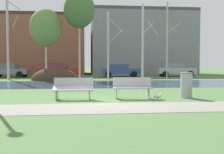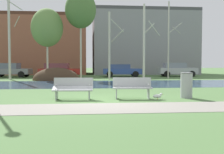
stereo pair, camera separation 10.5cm
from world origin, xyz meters
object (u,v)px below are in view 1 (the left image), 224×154
(parked_van_nearest_grey, at_px, (8,70))
(parked_hatch_third_blue, at_px, (120,70))
(bench_right, at_px, (132,87))
(trash_bin, at_px, (186,85))
(seagull, at_px, (158,96))
(parked_wagon_fourth_silver, at_px, (175,69))
(bench_left, at_px, (73,88))
(parked_sedan_second_red, at_px, (58,70))

(parked_van_nearest_grey, distance_m, parked_hatch_third_blue, 11.63)
(bench_right, relative_size, parked_hatch_third_blue, 0.39)
(trash_bin, height_order, parked_hatch_third_blue, parked_hatch_third_blue)
(trash_bin, xyz_separation_m, seagull, (-1.31, -0.32, -0.42))
(seagull, bearing_deg, bench_right, 164.59)
(seagull, relative_size, parked_hatch_third_blue, 0.10)
(parked_hatch_third_blue, bearing_deg, parked_van_nearest_grey, 177.79)
(parked_van_nearest_grey, bearing_deg, parked_wagon_fourth_silver, -1.36)
(bench_right, xyz_separation_m, seagull, (1.00, -0.28, -0.34))
(bench_left, xyz_separation_m, parked_sedan_second_red, (-2.18, 17.72, 0.29))
(parked_wagon_fourth_silver, bearing_deg, bench_left, -120.09)
(trash_bin, bearing_deg, seagull, -166.27)
(bench_right, height_order, trash_bin, trash_bin)
(bench_left, relative_size, seagull, 3.82)
(bench_left, distance_m, parked_sedan_second_red, 17.85)
(parked_wagon_fourth_silver, bearing_deg, trash_bin, -107.51)
(parked_sedan_second_red, bearing_deg, seagull, -72.71)
(bench_left, bearing_deg, bench_right, 0.00)
(bench_left, xyz_separation_m, trash_bin, (4.73, 0.05, 0.08))
(bench_right, bearing_deg, parked_hatch_third_blue, 83.98)
(parked_van_nearest_grey, bearing_deg, bench_right, -61.97)
(trash_bin, distance_m, parked_wagon_fourth_silver, 18.69)
(trash_bin, relative_size, parked_hatch_third_blue, 0.26)
(parked_van_nearest_grey, distance_m, parked_wagon_fourth_silver, 17.68)
(bench_right, bearing_deg, seagull, -15.41)
(bench_left, xyz_separation_m, parked_hatch_third_blue, (4.30, 17.84, 0.25))
(seagull, bearing_deg, parked_sedan_second_red, 107.29)
(trash_bin, distance_m, seagull, 1.42)
(bench_right, relative_size, parked_sedan_second_red, 0.37)
(parked_van_nearest_grey, bearing_deg, seagull, -59.96)
(trash_bin, distance_m, parked_hatch_third_blue, 17.80)
(trash_bin, height_order, seagull, trash_bin)
(parked_sedan_second_red, bearing_deg, bench_right, -75.45)
(seagull, xyz_separation_m, parked_van_nearest_grey, (-10.74, 18.57, 0.64))
(bench_right, distance_m, parked_wagon_fourth_silver, 19.56)
(parked_hatch_third_blue, relative_size, parked_wagon_fourth_silver, 1.00)
(parked_hatch_third_blue, xyz_separation_m, parked_wagon_fourth_silver, (6.06, 0.03, 0.07))
(seagull, relative_size, parked_wagon_fourth_silver, 0.10)
(trash_bin, xyz_separation_m, parked_van_nearest_grey, (-12.05, 18.25, 0.22))
(trash_bin, bearing_deg, bench_right, -178.88)
(bench_right, distance_m, parked_van_nearest_grey, 20.72)
(parked_sedan_second_red, xyz_separation_m, parked_hatch_third_blue, (6.48, 0.13, -0.04))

